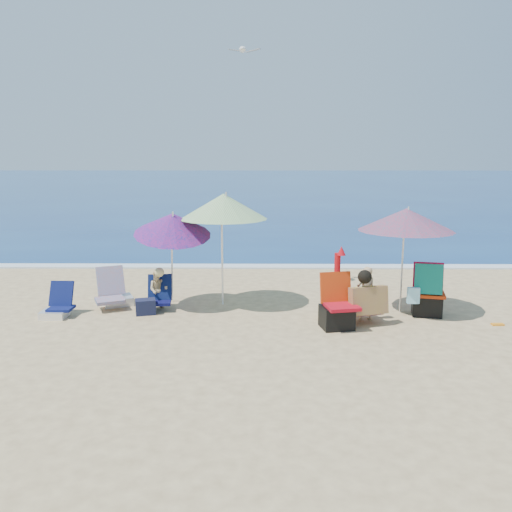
{
  "coord_description": "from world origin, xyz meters",
  "views": [
    {
      "loc": [
        -0.21,
        -8.98,
        3.03
      ],
      "look_at": [
        -0.3,
        1.0,
        1.1
      ],
      "focal_mm": 37.46,
      "sensor_mm": 36.0,
      "label": 1
    }
  ],
  "objects_px": {
    "umbrella_blue": "(173,224)",
    "chair_navy": "(57,308)",
    "seagull": "(243,50)",
    "furled_umbrella": "(338,281)",
    "camp_chair_left": "(337,312)",
    "umbrella_striped": "(224,206)",
    "person_left": "(159,290)",
    "person_center": "(366,296)",
    "camp_chair_right": "(427,296)",
    "chair_rainbow": "(115,296)",
    "umbrella_turquoise": "(406,220)"
  },
  "relations": [
    {
      "from": "umbrella_turquoise",
      "to": "person_left",
      "type": "xyz_separation_m",
      "value": [
        -4.73,
        0.21,
        -1.42
      ]
    },
    {
      "from": "umbrella_blue",
      "to": "camp_chair_right",
      "type": "relative_size",
      "value": 2.0
    },
    {
      "from": "camp_chair_right",
      "to": "person_left",
      "type": "distance_m",
      "value": 5.17
    },
    {
      "from": "umbrella_blue",
      "to": "chair_navy",
      "type": "height_order",
      "value": "umbrella_blue"
    },
    {
      "from": "camp_chair_right",
      "to": "person_left",
      "type": "xyz_separation_m",
      "value": [
        -5.16,
        0.37,
        0.02
      ]
    },
    {
      "from": "chair_navy",
      "to": "chair_rainbow",
      "type": "distance_m",
      "value": 1.16
    },
    {
      "from": "chair_rainbow",
      "to": "camp_chair_right",
      "type": "xyz_separation_m",
      "value": [
        6.09,
        -0.6,
        0.17
      ]
    },
    {
      "from": "umbrella_striped",
      "to": "camp_chair_right",
      "type": "relative_size",
      "value": 2.23
    },
    {
      "from": "person_center",
      "to": "seagull",
      "type": "height_order",
      "value": "seagull"
    },
    {
      "from": "camp_chair_right",
      "to": "person_left",
      "type": "bearing_deg",
      "value": 175.88
    },
    {
      "from": "umbrella_turquoise",
      "to": "umbrella_striped",
      "type": "bearing_deg",
      "value": 172.31
    },
    {
      "from": "chair_navy",
      "to": "seagull",
      "type": "relative_size",
      "value": 0.91
    },
    {
      "from": "furled_umbrella",
      "to": "camp_chair_left",
      "type": "xyz_separation_m",
      "value": [
        -0.03,
        -0.25,
        -0.49
      ]
    },
    {
      "from": "camp_chair_left",
      "to": "camp_chair_right",
      "type": "distance_m",
      "value": 1.96
    },
    {
      "from": "chair_rainbow",
      "to": "camp_chair_left",
      "type": "relative_size",
      "value": 1.05
    },
    {
      "from": "chair_rainbow",
      "to": "camp_chair_right",
      "type": "distance_m",
      "value": 6.12
    },
    {
      "from": "chair_navy",
      "to": "person_center",
      "type": "bearing_deg",
      "value": -3.16
    },
    {
      "from": "umbrella_turquoise",
      "to": "person_left",
      "type": "relative_size",
      "value": 2.39
    },
    {
      "from": "umbrella_striped",
      "to": "furled_umbrella",
      "type": "bearing_deg",
      "value": -28.74
    },
    {
      "from": "camp_chair_left",
      "to": "seagull",
      "type": "xyz_separation_m",
      "value": [
        -1.72,
        2.58,
        4.83
      ]
    },
    {
      "from": "chair_rainbow",
      "to": "person_center",
      "type": "xyz_separation_m",
      "value": [
        4.85,
        -1.07,
        0.29
      ]
    },
    {
      "from": "chair_rainbow",
      "to": "camp_chair_right",
      "type": "height_order",
      "value": "camp_chair_right"
    },
    {
      "from": "chair_navy",
      "to": "furled_umbrella",
      "type": "bearing_deg",
      "value": -4.08
    },
    {
      "from": "person_left",
      "to": "chair_rainbow",
      "type": "bearing_deg",
      "value": 166.25
    },
    {
      "from": "umbrella_turquoise",
      "to": "seagull",
      "type": "height_order",
      "value": "seagull"
    },
    {
      "from": "chair_rainbow",
      "to": "seagull",
      "type": "height_order",
      "value": "seagull"
    },
    {
      "from": "furled_umbrella",
      "to": "camp_chair_left",
      "type": "height_order",
      "value": "furled_umbrella"
    },
    {
      "from": "umbrella_blue",
      "to": "seagull",
      "type": "bearing_deg",
      "value": 45.57
    },
    {
      "from": "umbrella_blue",
      "to": "camp_chair_left",
      "type": "relative_size",
      "value": 2.12
    },
    {
      "from": "camp_chair_left",
      "to": "seagull",
      "type": "distance_m",
      "value": 5.74
    },
    {
      "from": "chair_navy",
      "to": "seagull",
      "type": "distance_m",
      "value": 6.35
    },
    {
      "from": "camp_chair_left",
      "to": "person_center",
      "type": "xyz_separation_m",
      "value": [
        0.56,
        0.3,
        0.2
      ]
    },
    {
      "from": "umbrella_blue",
      "to": "person_left",
      "type": "distance_m",
      "value": 1.33
    },
    {
      "from": "camp_chair_right",
      "to": "person_left",
      "type": "relative_size",
      "value": 1.2
    },
    {
      "from": "umbrella_blue",
      "to": "chair_navy",
      "type": "bearing_deg",
      "value": -164.04
    },
    {
      "from": "person_center",
      "to": "camp_chair_right",
      "type": "bearing_deg",
      "value": 20.68
    },
    {
      "from": "seagull",
      "to": "umbrella_blue",
      "type": "bearing_deg",
      "value": -134.43
    },
    {
      "from": "person_left",
      "to": "person_center",
      "type": "bearing_deg",
      "value": -12.12
    },
    {
      "from": "furled_umbrella",
      "to": "camp_chair_left",
      "type": "bearing_deg",
      "value": -96.62
    },
    {
      "from": "umbrella_turquoise",
      "to": "umbrella_blue",
      "type": "distance_m",
      "value": 4.44
    },
    {
      "from": "umbrella_striped",
      "to": "camp_chair_left",
      "type": "distance_m",
      "value": 3.03
    },
    {
      "from": "umbrella_striped",
      "to": "person_center",
      "type": "bearing_deg",
      "value": -22.63
    },
    {
      "from": "umbrella_turquoise",
      "to": "camp_chair_left",
      "type": "distance_m",
      "value": 2.25
    },
    {
      "from": "umbrella_striped",
      "to": "furled_umbrella",
      "type": "distance_m",
      "value": 2.69
    },
    {
      "from": "chair_rainbow",
      "to": "umbrella_blue",
      "type": "bearing_deg",
      "value": -6.77
    },
    {
      "from": "chair_navy",
      "to": "umbrella_striped",
      "type": "bearing_deg",
      "value": 14.13
    },
    {
      "from": "chair_navy",
      "to": "person_left",
      "type": "distance_m",
      "value": 1.9
    },
    {
      "from": "furled_umbrella",
      "to": "camp_chair_right",
      "type": "bearing_deg",
      "value": 16.43
    },
    {
      "from": "furled_umbrella",
      "to": "person_center",
      "type": "bearing_deg",
      "value": 5.82
    },
    {
      "from": "chair_rainbow",
      "to": "person_center",
      "type": "height_order",
      "value": "person_center"
    }
  ]
}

